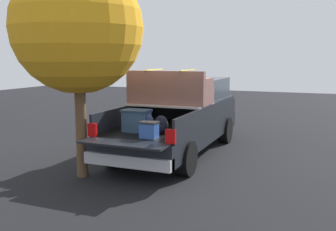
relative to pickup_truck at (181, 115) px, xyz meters
name	(u,v)px	position (x,y,z in m)	size (l,w,h in m)	color
ground_plane	(177,153)	(-0.37, 0.00, -0.98)	(40.00, 40.00, 0.00)	black
pickup_truck	(181,115)	(0.00, 0.00, 0.00)	(6.05, 2.06, 2.23)	black
tree_background	(78,28)	(-3.01, 1.14, 2.13)	(2.67, 2.67, 4.45)	brown
trash_can	(215,113)	(3.94, 0.14, -0.48)	(0.60, 0.60, 0.98)	#1E592D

